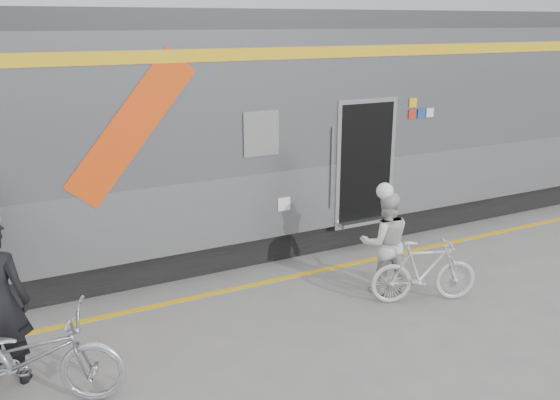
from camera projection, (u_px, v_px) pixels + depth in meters
ground at (320, 352)px, 7.30m from camera, size 90.00×90.00×0.00m
train at (215, 132)px, 10.41m from camera, size 24.00×3.17×4.10m
safety_strip at (248, 286)px, 9.13m from camera, size 24.00×0.12×0.01m
bicycle_left at (26, 358)px, 6.20m from camera, size 2.16×1.43×1.07m
woman at (385, 243)px, 8.76m from camera, size 0.91×0.81×1.55m
bicycle_right at (424, 271)px, 8.51m from camera, size 1.62×0.95×0.94m
helmet_woman at (388, 184)px, 8.50m from camera, size 0.25×0.25×0.25m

